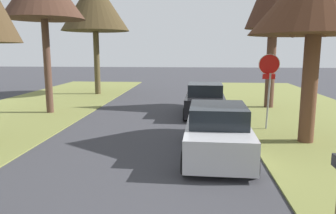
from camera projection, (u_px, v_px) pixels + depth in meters
name	position (u px, v px, depth m)	size (l,w,h in m)	color
stop_sign_far	(269.00, 75.00, 12.54)	(0.81, 0.41, 2.96)	#9EA0A5
street_tree_left_far	(95.00, 5.00, 22.28)	(4.70, 4.70, 8.07)	#4C4027
parked_sedan_silver	(217.00, 132.00, 9.68)	(2.05, 4.45, 1.57)	#BCBCC1
parked_sedan_black	(205.00, 100.00, 15.90)	(2.05, 4.45, 1.57)	black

